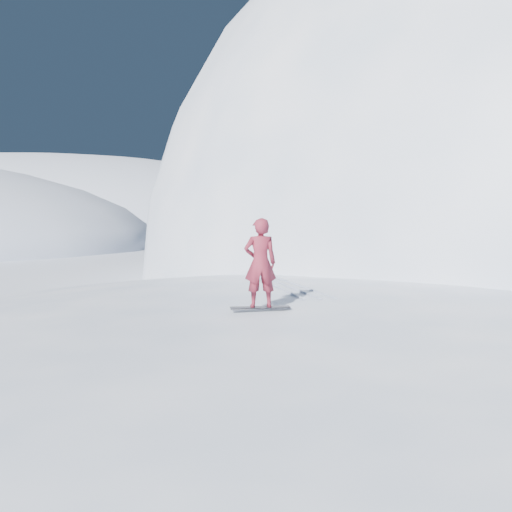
{
  "coord_description": "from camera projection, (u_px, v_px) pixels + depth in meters",
  "views": [
    {
      "loc": [
        -3.19,
        -10.52,
        4.52
      ],
      "look_at": [
        -2.04,
        1.59,
        3.5
      ],
      "focal_mm": 35.0,
      "sensor_mm": 36.0,
      "label": 1
    }
  ],
  "objects": [
    {
      "name": "ground",
      "position": [
        354.0,
        417.0,
        11.11
      ],
      "size": [
        400.0,
        400.0,
        0.0
      ],
      "primitive_type": "plane",
      "color": "white",
      "rests_on": "ground"
    },
    {
      "name": "near_ridge",
      "position": [
        357.0,
        373.0,
        14.18
      ],
      "size": [
        36.0,
        28.0,
        4.8
      ],
      "primitive_type": "ellipsoid",
      "color": "white",
      "rests_on": "ground"
    },
    {
      "name": "peak_shoulder",
      "position": [
        416.0,
        285.0,
        31.9
      ],
      "size": [
        28.0,
        24.0,
        18.0
      ],
      "primitive_type": "ellipsoid",
      "color": "white",
      "rests_on": "ground"
    },
    {
      "name": "far_ridge_c",
      "position": [
        50.0,
        234.0,
        116.45
      ],
      "size": [
        140.0,
        90.0,
        36.0
      ],
      "primitive_type": "ellipsoid",
      "color": "white",
      "rests_on": "ground"
    },
    {
      "name": "wind_bumps",
      "position": [
        310.0,
        386.0,
        13.16
      ],
      "size": [
        16.0,
        14.4,
        1.0
      ],
      "color": "white",
      "rests_on": "ground"
    },
    {
      "name": "snowboard",
      "position": [
        260.0,
        307.0,
        11.3
      ],
      "size": [
        1.37,
        0.3,
        0.02
      ],
      "primitive_type": "cube",
      "rotation": [
        0.0,
        0.0,
        0.03
      ],
      "color": "black",
      "rests_on": "near_ridge"
    },
    {
      "name": "snowboarder",
      "position": [
        260.0,
        263.0,
        11.22
      ],
      "size": [
        0.75,
        0.51,
        2.01
      ],
      "primitive_type": "imported",
      "rotation": [
        0.0,
        0.0,
        3.17
      ],
      "color": "maroon",
      "rests_on": "snowboard"
    },
    {
      "name": "board_tracks",
      "position": [
        281.0,
        282.0,
        15.38
      ],
      "size": [
        1.85,
        5.93,
        0.04
      ],
      "color": "silver",
      "rests_on": "ground"
    }
  ]
}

